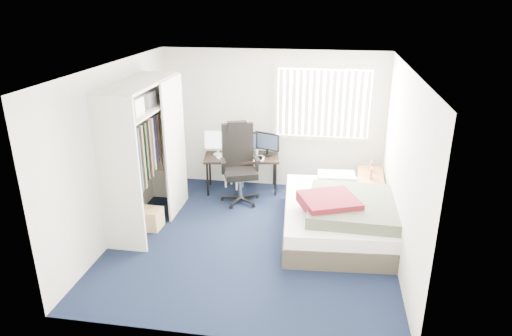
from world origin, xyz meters
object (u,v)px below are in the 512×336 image
object	(u,v)px
bed	(341,215)
office_chair	(239,171)
desk	(242,153)
nightstand	(370,178)

from	to	relation	value
bed	office_chair	bearing A→B (deg)	151.72
desk	bed	bearing A→B (deg)	-37.79
office_chair	bed	world-z (taller)	office_chair
desk	office_chair	distance (m)	0.47
office_chair	bed	distance (m)	1.97
nightstand	bed	bearing A→B (deg)	-114.71
office_chair	nightstand	size ratio (longest dim) A/B	1.60
desk	nightstand	xyz separation A→B (m)	(2.25, -0.32, -0.19)
office_chair	desk	bearing A→B (deg)	95.03
bed	desk	bearing A→B (deg)	142.21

